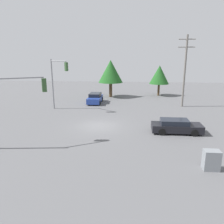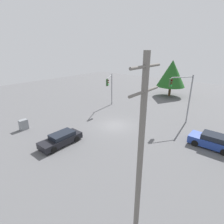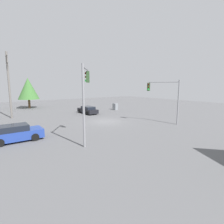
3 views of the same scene
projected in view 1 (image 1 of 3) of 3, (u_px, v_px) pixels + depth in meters
name	position (u px, v px, depth m)	size (l,w,h in m)	color
ground_plane	(99.00, 126.00, 22.30)	(80.00, 80.00, 0.00)	#5B5B5E
sedan_blue	(95.00, 98.00, 33.07)	(2.00, 4.32, 1.48)	#233D93
sedan_dark	(176.00, 126.00, 20.17)	(4.57, 1.87, 1.27)	black
traffic_signal_main	(16.00, 98.00, 16.52)	(3.60, 2.18, 5.58)	gray
traffic_signal_cross	(58.00, 76.00, 27.77)	(2.84, 2.12, 6.56)	gray
utility_pole_tall	(185.00, 70.00, 29.68)	(2.20, 0.28, 9.69)	slate
electrical_cabinet	(211.00, 160.00, 13.56)	(0.98, 0.67, 1.28)	gray
tree_far	(111.00, 71.00, 37.16)	(4.17, 4.17, 6.31)	#4C3823
tree_corner	(159.00, 75.00, 38.61)	(3.45, 3.45, 5.36)	#4C3823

